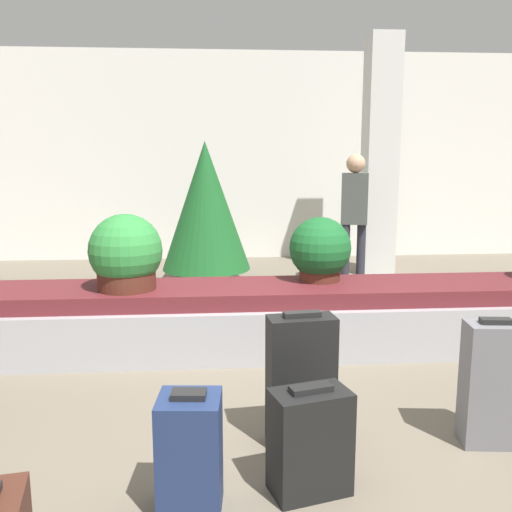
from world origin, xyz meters
TOP-DOWN VIEW (x-y plane):
  - ground_plane at (0.00, 0.00)m, footprint 18.00×18.00m
  - back_wall at (0.00, 6.00)m, footprint 18.00×0.06m
  - carousel at (0.00, 1.62)m, footprint 7.35×0.88m
  - pillar at (1.91, 4.60)m, footprint 0.42×0.42m
  - suitcase_2 at (0.13, 0.01)m, footprint 0.40×0.23m
  - suitcase_4 at (0.10, -0.49)m, footprint 0.43×0.32m
  - suitcase_5 at (1.21, -0.10)m, footprint 0.33×0.24m
  - suitcase_6 at (-0.48, -0.60)m, footprint 0.31×0.30m
  - potted_plant_0 at (0.57, 1.76)m, footprint 0.54×0.54m
  - potted_plant_1 at (-1.07, 1.56)m, footprint 0.60×0.60m
  - traveler_0 at (1.39, 3.84)m, footprint 0.36×0.26m
  - decorated_tree at (-0.44, 4.22)m, footprint 1.13×1.13m

SIDE VIEW (x-z plane):
  - ground_plane at x=0.00m, z-range 0.00..0.00m
  - suitcase_4 at x=0.10m, z-range -0.01..0.55m
  - carousel at x=0.00m, z-range -0.01..0.55m
  - suitcase_6 at x=-0.48m, z-range -0.01..0.58m
  - suitcase_5 at x=1.21m, z-range -0.01..0.74m
  - suitcase_2 at x=0.13m, z-range -0.01..0.77m
  - potted_plant_0 at x=0.57m, z-range 0.55..1.11m
  - potted_plant_1 at x=-1.07m, z-range 0.54..1.16m
  - traveler_0 at x=1.39m, z-range 0.16..1.81m
  - decorated_tree at x=-0.44m, z-range 0.09..1.90m
  - back_wall at x=0.00m, z-range 0.00..3.20m
  - pillar at x=1.91m, z-range 0.00..3.20m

